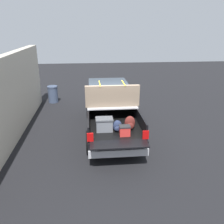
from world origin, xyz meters
TOP-DOWN VIEW (x-y plane):
  - ground_plane at (0.00, 0.00)m, footprint 40.00×40.00m
  - pickup_truck at (0.36, 0.00)m, footprint 6.05×2.06m
  - building_facade at (-0.55, 3.91)m, footprint 10.34×0.36m
  - trash_can at (4.44, 3.03)m, footprint 0.60×0.60m

SIDE VIEW (x-z plane):
  - ground_plane at x=0.00m, z-range 0.00..0.00m
  - trash_can at x=4.44m, z-range 0.01..0.99m
  - pickup_truck at x=0.36m, z-range -0.15..2.08m
  - building_facade at x=-0.55m, z-range 0.00..3.30m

